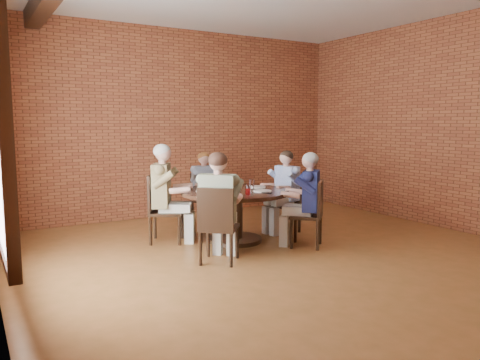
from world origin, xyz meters
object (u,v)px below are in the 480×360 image
dining_table (235,206)px  chair_b (203,197)px  chair_a (288,200)px  diner_c (166,194)px  chair_d (217,223)px  diner_b (205,190)px  chair_c (160,206)px  diner_a (284,192)px  diner_e (307,200)px  diner_d (219,208)px  smartphone (267,193)px  chair_e (312,211)px

dining_table → chair_b: size_ratio=1.76×
dining_table → chair_a: size_ratio=1.70×
diner_c → chair_d: 1.34m
chair_b → diner_b: 0.15m
chair_c → diner_a: bearing=-72.5°
diner_a → chair_c: diner_a is taller
diner_b → diner_e: (0.64, -1.87, 0.04)m
diner_c → diner_d: size_ratio=1.04×
chair_b → diner_b: size_ratio=0.72×
diner_c → smartphone: bearing=-100.3°
diner_e → diner_a: bearing=-150.2°
diner_a → diner_b: bearing=-146.1°
smartphone → diner_c: bearing=121.3°
diner_a → diner_b: 1.34m
chair_e → chair_c: bearing=-81.9°
chair_e → chair_a: bearing=-150.2°
chair_d → diner_a: bearing=-109.3°
diner_b → diner_c: diner_c is taller
chair_d → chair_c: bearing=-40.0°
diner_c → diner_e: bearing=-98.3°
chair_e → diner_b: bearing=-114.3°
diner_d → smartphone: (0.92, 0.33, 0.08)m
diner_d → chair_e: size_ratio=1.47×
diner_d → diner_b: bearing=-70.3°
diner_e → diner_b: bearing=-115.3°
chair_b → diner_b: bearing=-90.0°
chair_e → smartphone: (-0.52, 0.36, 0.25)m
chair_d → diner_d: size_ratio=0.70×
diner_d → diner_e: (1.38, 0.03, -0.03)m
diner_a → chair_d: 1.95m
diner_b → chair_d: (-0.80, -1.97, -0.10)m
dining_table → chair_d: chair_d is taller
chair_c → diner_e: 2.09m
diner_b → diner_a: bearing=-44.8°
diner_a → chair_e: 0.95m
dining_table → diner_a: (0.96, 0.13, 0.11)m
chair_d → diner_e: diner_e is taller
diner_c → chair_e: size_ratio=1.53×
chair_b → diner_d: bearing=-107.0°
chair_b → chair_e: (0.70, -2.00, 0.02)m
chair_d → dining_table: bearing=-90.0°
chair_d → diner_d: 0.19m
diner_b → chair_d: 2.13m
smartphone → chair_e: bearing=-53.2°
diner_d → chair_e: 1.45m
chair_b → smartphone: (0.17, -1.64, 0.27)m
smartphone → diner_b: bearing=77.5°
diner_b → chair_b: bearing=90.0°
dining_table → chair_c: size_ratio=1.58×
chair_b → diner_e: diner_e is taller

